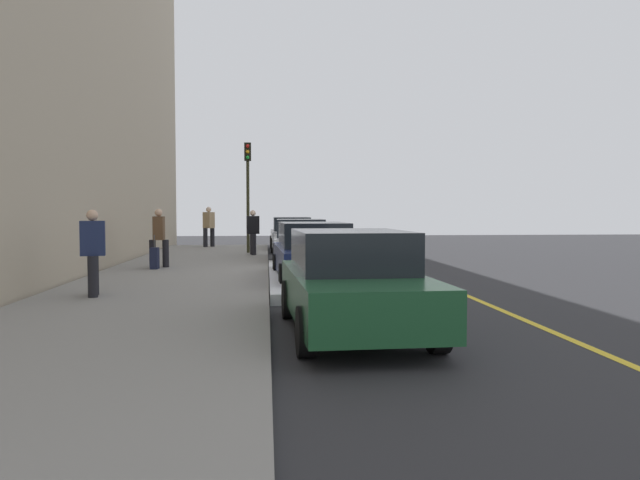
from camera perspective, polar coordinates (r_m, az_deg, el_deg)
ground_plane at (r=15.72m, az=-1.21°, el=-3.82°), size 56.00×56.00×0.00m
sidewalk at (r=15.84m, az=-13.23°, el=-3.58°), size 28.00×4.60×0.15m
lane_stripe_centre at (r=16.25m, az=10.14°, el=-3.64°), size 28.00×0.14×0.01m
snow_bank_curb at (r=15.50m, az=-3.76°, el=-3.52°), size 7.94×0.56×0.22m
parked_car_silver at (r=27.23m, az=-2.70°, el=0.57°), size 4.34×1.92×1.51m
parked_car_white at (r=20.77m, az=-1.86°, el=-0.12°), size 4.31×1.95×1.51m
parked_car_navy at (r=15.03m, az=-0.57°, el=-1.22°), size 4.76×2.02×1.51m
parked_car_green at (r=8.99m, az=3.06°, el=-3.94°), size 4.48×2.03×1.51m
pedestrian_navy_coat at (r=12.51m, az=-20.58°, el=-0.89°), size 0.55×0.50×1.68m
pedestrian_brown_coat at (r=18.34m, az=-14.91°, el=0.36°), size 0.47×0.56×1.71m
pedestrian_black_coat at (r=22.88m, az=-6.32°, el=0.85°), size 0.55×0.49×1.67m
pedestrian_tan_coat at (r=28.20m, az=-10.42°, el=1.35°), size 0.57×0.57×1.83m
traffic_light_pole at (r=24.01m, az=-6.81°, el=5.77°), size 0.35×0.26×4.31m
rolling_suitcase at (r=17.86m, az=-15.30°, el=-1.65°), size 0.34×0.22×0.97m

